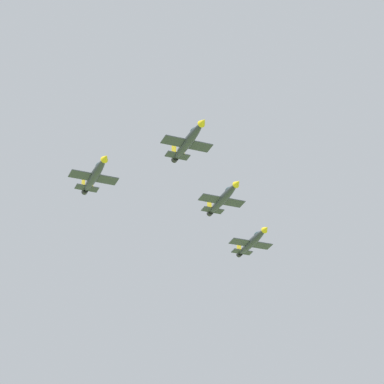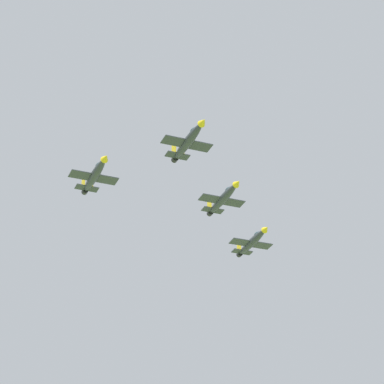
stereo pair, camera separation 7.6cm
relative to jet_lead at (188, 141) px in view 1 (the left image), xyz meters
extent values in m
ellipsoid|color=#2D3338|center=(0.01, 0.02, -0.07)|extent=(8.91, 12.00, 1.72)
cone|color=gold|center=(-4.16, -6.13, -0.07)|extent=(2.17, 2.24, 1.46)
ellipsoid|color=#334751|center=(-1.63, -2.41, 0.57)|extent=(2.35, 2.61, 1.00)
cube|color=#2D3338|center=(0.39, 0.57, -0.17)|extent=(9.60, 7.88, 0.17)
cube|color=gold|center=(3.94, -1.84, -0.12)|extent=(2.09, 2.64, 0.21)
cube|color=gold|center=(-3.16, 2.98, -0.12)|extent=(2.09, 2.64, 0.21)
cube|color=#2D3338|center=(3.16, 4.66, -0.07)|extent=(4.96, 4.30, 0.17)
cube|color=gold|center=(3.72, 3.95, 1.17)|extent=(1.26, 1.71, 2.48)
cube|color=gold|center=(2.30, 4.92, 1.17)|extent=(1.26, 1.71, 2.48)
cylinder|color=black|center=(3.98, 5.86, -0.07)|extent=(1.53, 1.46, 1.20)
ellipsoid|color=#2D3338|center=(20.37, 5.30, -1.85)|extent=(8.85, 11.86, 1.70)
cone|color=gold|center=(16.22, -0.77, -1.85)|extent=(2.15, 2.22, 1.44)
ellipsoid|color=#334751|center=(18.73, 2.90, -1.22)|extent=(2.33, 2.59, 0.99)
cube|color=#2D3338|center=(20.75, 5.85, -1.95)|extent=(9.49, 7.81, 0.17)
cube|color=gold|center=(24.25, 3.46, -1.90)|extent=(2.08, 2.62, 0.20)
cube|color=gold|center=(17.24, 8.24, -1.90)|extent=(2.08, 2.62, 0.20)
cube|color=#2D3338|center=(23.50, 9.88, -1.85)|extent=(4.91, 4.27, 0.17)
cube|color=gold|center=(24.05, 9.19, -0.63)|extent=(1.25, 1.69, 2.45)
cube|color=gold|center=(22.65, 10.15, -0.63)|extent=(1.25, 1.69, 2.45)
cylinder|color=black|center=(24.31, 11.07, -1.85)|extent=(1.51, 1.45, 1.19)
ellipsoid|color=#2D3338|center=(-1.92, 20.97, -1.67)|extent=(8.98, 12.11, 1.73)
cone|color=gold|center=(-6.12, 14.76, -1.67)|extent=(2.19, 2.26, 1.47)
ellipsoid|color=#334751|center=(-3.58, 18.52, -1.02)|extent=(2.37, 2.64, 1.01)
cube|color=#2D3338|center=(-1.54, 21.52, -1.76)|extent=(9.68, 7.94, 0.17)
cube|color=gold|center=(2.04, 19.10, -1.71)|extent=(2.11, 2.67, 0.21)
cube|color=gold|center=(-5.12, 23.95, -1.71)|extent=(2.11, 2.67, 0.21)
cube|color=#2D3338|center=(1.25, 25.64, -1.67)|extent=(5.00, 4.34, 0.17)
cube|color=gold|center=(1.82, 24.93, -0.42)|extent=(1.27, 1.72, 2.50)
cube|color=gold|center=(0.39, 25.90, -0.42)|extent=(1.27, 1.72, 2.50)
cylinder|color=black|center=(2.07, 26.85, -1.67)|extent=(1.54, 1.47, 1.21)
ellipsoid|color=#2D3338|center=(40.73, 10.59, -2.55)|extent=(9.15, 11.99, 1.73)
cone|color=gold|center=(36.42, 4.46, -2.55)|extent=(2.20, 2.26, 1.47)
ellipsoid|color=#334751|center=(39.03, 8.17, -1.90)|extent=(2.39, 2.63, 1.01)
cube|color=#2D3338|center=(41.12, 11.14, -2.64)|extent=(9.62, 8.04, 0.17)
cube|color=gold|center=(44.65, 8.65, -2.59)|extent=(2.14, 2.65, 0.21)
cube|color=gold|center=(37.59, 13.62, -2.59)|extent=(2.14, 2.65, 0.21)
cube|color=#2D3338|center=(43.98, 15.20, -2.55)|extent=(4.98, 4.38, 0.17)
cube|color=gold|center=(44.53, 14.48, -1.30)|extent=(1.29, 1.70, 2.50)
cube|color=gold|center=(43.12, 15.48, -1.30)|extent=(1.29, 1.70, 2.50)
cylinder|color=black|center=(44.82, 16.40, -2.55)|extent=(1.54, 1.48, 1.21)
camera|label=1|loc=(-118.58, -81.73, -87.06)|focal=84.18mm
camera|label=2|loc=(-118.54, -81.80, -87.06)|focal=84.18mm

